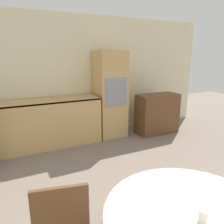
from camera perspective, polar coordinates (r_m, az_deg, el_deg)
wall_back at (r=4.79m, az=-11.24°, el=8.66°), size 6.91×0.05×2.60m
kitchen_counter at (r=4.45m, az=-22.89°, el=-3.43°), size 3.07×0.60×0.94m
oven_unit at (r=4.81m, az=-0.51°, el=4.57°), size 0.62×0.59×1.87m
sideboard at (r=5.17m, az=11.71°, el=-0.44°), size 0.97×0.45×0.91m
cup at (r=1.67m, az=22.74°, el=-23.78°), size 0.06×0.06×0.09m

